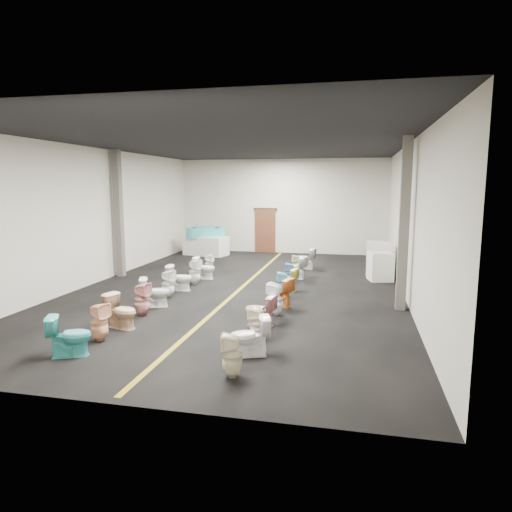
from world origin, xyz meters
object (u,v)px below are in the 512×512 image
object	(u,v)px
toilet_left_4	(155,292)
toilet_right_8	(290,273)
appliance_crate_c	(378,258)
toilet_right_10	(297,264)
toilet_right_3	(260,310)
toilet_right_7	(287,279)
toilet_left_6	(179,278)
toilet_right_5	(279,292)
appliance_crate_b	(379,259)
appliance_crate_d	(376,252)
display_table	(206,246)
toilet_left_8	(204,268)
toilet_right_1	(250,336)
toilet_left_3	(142,299)
toilet_right_6	(283,285)
toilet_right_0	(232,356)
toilet_right_11	(305,258)
toilet_left_2	(121,311)
toilet_left_5	(168,284)
toilet_left_7	(195,272)
appliance_crate_a	(380,266)
toilet_right_4	(276,299)
bathtub	(206,232)
toilet_left_9	(209,264)
toilet_right_9	(296,267)
toilet_left_0	(70,336)
toilet_left_1	(99,322)

from	to	relation	value
toilet_left_4	toilet_right_8	size ratio (longest dim) A/B	1.16
appliance_crate_c	toilet_right_10	size ratio (longest dim) A/B	1.23
toilet_right_3	toilet_right_7	size ratio (longest dim) A/B	1.05
toilet_left_6	toilet_right_5	size ratio (longest dim) A/B	1.01
appliance_crate_b	appliance_crate_d	bearing A→B (deg)	90.00
toilet_left_6	display_table	bearing A→B (deg)	6.72
toilet_left_8	toilet_right_1	size ratio (longest dim) A/B	0.98
toilet_left_3	toilet_right_6	distance (m)	4.14
toilet_right_0	toilet_right_11	world-z (taller)	toilet_right_11
toilet_left_2	toilet_left_8	world-z (taller)	toilet_left_2
appliance_crate_b	toilet_left_6	distance (m)	7.41
toilet_left_5	toilet_left_7	bearing A→B (deg)	5.82
toilet_left_7	toilet_right_1	xyz separation A→B (m)	(3.26, -5.86, -0.03)
toilet_left_2	toilet_right_0	bearing A→B (deg)	-108.74
toilet_left_5	toilet_right_11	size ratio (longest dim) A/B	0.99
appliance_crate_a	toilet_right_10	xyz separation A→B (m)	(-3.00, 0.68, -0.15)
toilet_left_4	toilet_right_5	xyz separation A→B (m)	(3.26, 0.78, -0.01)
display_table	toilet_right_8	distance (m)	7.21
toilet_left_2	toilet_left_6	distance (m)	3.85
toilet_right_4	toilet_right_10	bearing A→B (deg)	-162.75
toilet_right_3	toilet_right_7	world-z (taller)	toilet_right_3
toilet_right_4	toilet_right_6	xyz separation A→B (m)	(-0.11, 1.90, -0.04)
appliance_crate_c	toilet_right_11	xyz separation A→B (m)	(-2.79, -0.62, -0.01)
bathtub	appliance_crate_b	size ratio (longest dim) A/B	1.51
toilet_left_7	toilet_left_8	bearing A→B (deg)	14.01
toilet_right_3	toilet_right_7	bearing A→B (deg)	-172.13
toilet_left_7	toilet_right_10	world-z (taller)	toilet_left_7
bathtub	appliance_crate_a	xyz separation A→B (m)	(7.74, -4.22, -0.58)
display_table	toilet_right_5	bearing A→B (deg)	-59.62
toilet_right_1	toilet_right_4	bearing A→B (deg)	159.67
toilet_left_9	toilet_left_4	bearing A→B (deg)	-175.20
appliance_crate_b	toilet_right_8	xyz separation A→B (m)	(-2.97, -2.29, -0.24)
appliance_crate_d	toilet_left_5	distance (m)	9.86
toilet_left_8	toilet_right_9	xyz separation A→B (m)	(3.13, 0.76, 0.01)
toilet_left_5	toilet_right_0	size ratio (longest dim) A/B	1.05
toilet_left_8	toilet_right_9	world-z (taller)	toilet_right_9
toilet_right_6	toilet_right_11	world-z (taller)	toilet_right_11
toilet_right_5	toilet_right_7	size ratio (longest dim) A/B	1.12
toilet_left_2	toilet_left_9	xyz separation A→B (m)	(-0.11, 6.71, -0.04)
toilet_left_5	toilet_left_0	bearing A→B (deg)	-169.62
toilet_right_9	toilet_left_6	bearing A→B (deg)	-33.60
toilet_left_1	bathtub	bearing A→B (deg)	25.26
toilet_left_4	toilet_left_6	xyz separation A→B (m)	(-0.08, 1.95, -0.00)
toilet_left_5	toilet_right_3	size ratio (longest dim) A/B	1.10
appliance_crate_b	toilet_right_7	xyz separation A→B (m)	(-2.93, -3.33, -0.24)
toilet_left_1	toilet_right_9	bearing A→B (deg)	-5.86
bathtub	toilet_right_6	distance (m)	8.80
appliance_crate_b	toilet_right_4	bearing A→B (deg)	-114.60
appliance_crate_d	toilet_left_5	bearing A→B (deg)	-128.82
appliance_crate_c	toilet_left_0	distance (m)	12.49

